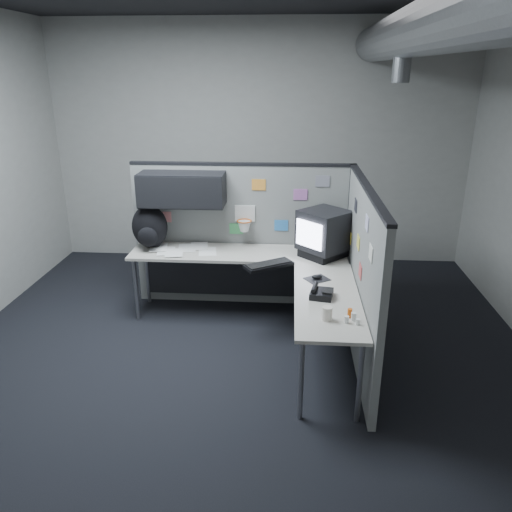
# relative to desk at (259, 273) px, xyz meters

# --- Properties ---
(room) EXTENTS (5.62, 5.62, 3.22)m
(room) POSITION_rel_desk_xyz_m (0.41, -0.70, 1.48)
(room) COLOR black
(room) RESTS_ON ground
(partition_back) EXTENTS (2.44, 0.42, 1.63)m
(partition_back) POSITION_rel_desk_xyz_m (-0.40, 0.53, 0.38)
(partition_back) COLOR slate
(partition_back) RESTS_ON ground
(partition_right) EXTENTS (0.07, 2.23, 1.63)m
(partition_right) POSITION_rel_desk_xyz_m (0.95, -0.49, 0.21)
(partition_right) COLOR slate
(partition_right) RESTS_ON ground
(desk) EXTENTS (2.31, 2.11, 0.73)m
(desk) POSITION_rel_desk_xyz_m (0.00, 0.00, 0.00)
(desk) COLOR #B5B0A4
(desk) RESTS_ON ground
(monitor) EXTENTS (0.61, 0.61, 0.49)m
(monitor) POSITION_rel_desk_xyz_m (0.65, 0.21, 0.37)
(monitor) COLOR black
(monitor) RESTS_ON desk
(keyboard) EXTENTS (0.51, 0.41, 0.04)m
(keyboard) POSITION_rel_desk_xyz_m (0.10, -0.13, 0.14)
(keyboard) COLOR black
(keyboard) RESTS_ON desk
(mouse) EXTENTS (0.27, 0.25, 0.05)m
(mouse) POSITION_rel_desk_xyz_m (0.56, -0.41, 0.13)
(mouse) COLOR black
(mouse) RESTS_ON desk
(phone) EXTENTS (0.22, 0.23, 0.10)m
(phone) POSITION_rel_desk_xyz_m (0.58, -0.79, 0.15)
(phone) COLOR black
(phone) RESTS_ON desk
(bottles) EXTENTS (0.12, 0.15, 0.07)m
(bottles) POSITION_rel_desk_xyz_m (0.79, -1.21, 0.15)
(bottles) COLOR silver
(bottles) RESTS_ON desk
(cup) EXTENTS (0.10, 0.10, 0.11)m
(cup) POSITION_rel_desk_xyz_m (0.60, -1.21, 0.17)
(cup) COLOR beige
(cup) RESTS_ON desk
(papers) EXTENTS (0.77, 0.54, 0.02)m
(papers) POSITION_rel_desk_xyz_m (-0.86, 0.29, 0.12)
(papers) COLOR white
(papers) RESTS_ON desk
(backpack) EXTENTS (0.44, 0.42, 0.47)m
(backpack) POSITION_rel_desk_xyz_m (-1.21, 0.34, 0.35)
(backpack) COLOR black
(backpack) RESTS_ON desk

